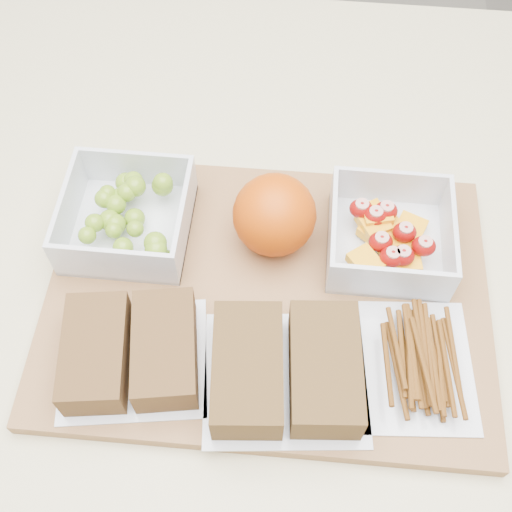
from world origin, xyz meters
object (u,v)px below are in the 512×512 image
object	(u,v)px
orange	(274,215)
sandwich_bag_center	(286,370)
cutting_board	(267,296)
fruit_container	(388,237)
pretzel_bag	(416,360)
grape_container	(128,216)
sandwich_bag_left	(131,352)

from	to	relation	value
orange	sandwich_bag_center	bearing A→B (deg)	-81.25
cutting_board	sandwich_bag_center	xyz separation A→B (m)	(0.02, -0.09, 0.03)
fruit_container	pretzel_bag	size ratio (longest dim) A/B	0.87
grape_container	fruit_container	size ratio (longest dim) A/B	1.04
cutting_board	fruit_container	world-z (taller)	fruit_container
grape_container	pretzel_bag	size ratio (longest dim) A/B	0.90
orange	sandwich_bag_left	world-z (taller)	orange
grape_container	orange	size ratio (longest dim) A/B	1.50
grape_container	sandwich_bag_center	bearing A→B (deg)	-41.05
pretzel_bag	grape_container	bearing A→B (deg)	156.36
sandwich_bag_center	fruit_container	bearing A→B (deg)	58.88
pretzel_bag	cutting_board	bearing A→B (deg)	155.29
grape_container	pretzel_bag	world-z (taller)	grape_container
sandwich_bag_left	sandwich_bag_center	world-z (taller)	sandwich_bag_center
cutting_board	sandwich_bag_center	world-z (taller)	sandwich_bag_center
sandwich_bag_center	pretzel_bag	size ratio (longest dim) A/B	1.15
grape_container	fruit_container	distance (m)	0.26
grape_container	sandwich_bag_center	size ratio (longest dim) A/B	0.78
orange	sandwich_bag_left	xyz separation A→B (m)	(-0.11, -0.14, -0.02)
cutting_board	sandwich_bag_left	world-z (taller)	sandwich_bag_left
fruit_container	sandwich_bag_left	distance (m)	0.27
sandwich_bag_left	pretzel_bag	distance (m)	0.25
orange	pretzel_bag	size ratio (longest dim) A/B	0.60
grape_container	sandwich_bag_center	world-z (taller)	grape_container
fruit_container	sandwich_bag_center	size ratio (longest dim) A/B	0.75
fruit_container	cutting_board	bearing A→B (deg)	-151.10
orange	sandwich_bag_left	bearing A→B (deg)	-128.40
cutting_board	grape_container	world-z (taller)	grape_container
orange	pretzel_bag	distance (m)	0.19
sandwich_bag_left	orange	bearing A→B (deg)	51.60
sandwich_bag_center	grape_container	bearing A→B (deg)	138.95
orange	pretzel_bag	bearing A→B (deg)	-42.59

